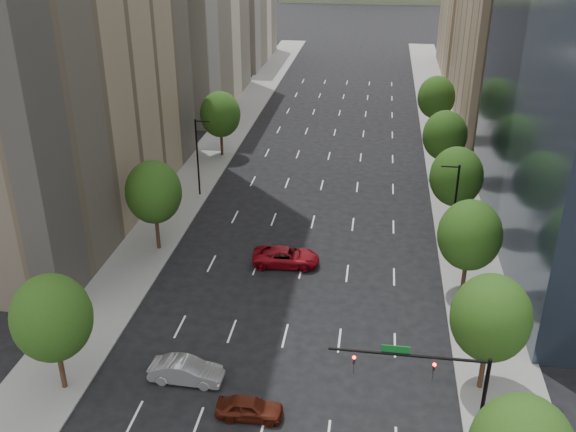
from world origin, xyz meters
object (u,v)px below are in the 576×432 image
at_px(car_silver, 186,371).
at_px(car_red_far, 286,257).
at_px(traffic_signal, 442,381).
at_px(car_maroon, 250,408).

xyz_separation_m(car_silver, car_red_far, (4.48, 16.82, 0.01)).
bearing_deg(traffic_signal, car_red_far, 120.10).
height_order(car_maroon, car_silver, car_silver).
xyz_separation_m(traffic_signal, car_red_far, (-12.03, 20.75, -4.33)).
relative_size(car_maroon, car_silver, 0.85).
bearing_deg(car_maroon, car_red_far, 0.16).
bearing_deg(car_silver, car_maroon, -118.28).
height_order(car_silver, car_red_far, car_red_far).
xyz_separation_m(traffic_signal, car_maroon, (-11.51, 1.09, -4.44)).
relative_size(car_maroon, car_red_far, 0.71).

